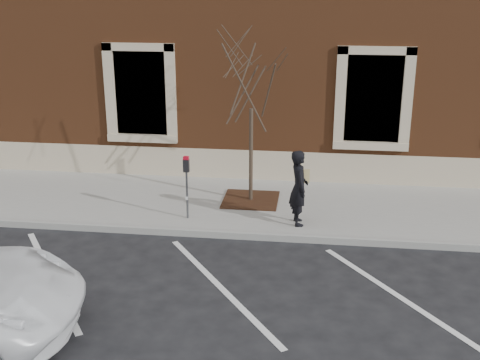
# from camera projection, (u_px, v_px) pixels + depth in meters

# --- Properties ---
(ground) EXTENTS (120.00, 120.00, 0.00)m
(ground) POSITION_uv_depth(u_px,v_px,m) (236.00, 237.00, 12.89)
(ground) COLOR #28282B
(ground) RESTS_ON ground
(sidewalk_near) EXTENTS (40.00, 3.50, 0.15)m
(sidewalk_near) POSITION_uv_depth(u_px,v_px,m) (246.00, 205.00, 14.51)
(sidewalk_near) COLOR #A5A29B
(sidewalk_near) RESTS_ON ground
(curb_near) EXTENTS (40.00, 0.12, 0.15)m
(curb_near) POSITION_uv_depth(u_px,v_px,m) (236.00, 235.00, 12.82)
(curb_near) COLOR #9E9E99
(curb_near) RESTS_ON ground
(parking_stripes) EXTENTS (28.00, 4.40, 0.01)m
(parking_stripes) POSITION_uv_depth(u_px,v_px,m) (220.00, 287.00, 10.82)
(parking_stripes) COLOR silver
(parking_stripes) RESTS_ON ground
(building_civic) EXTENTS (40.00, 8.62, 8.00)m
(building_civic) POSITION_uv_depth(u_px,v_px,m) (269.00, 20.00, 18.87)
(building_civic) COLOR brown
(building_civic) RESTS_ON ground
(man) EXTENTS (0.51, 0.68, 1.67)m
(man) POSITION_uv_depth(u_px,v_px,m) (299.00, 188.00, 12.97)
(man) COLOR black
(man) RESTS_ON sidewalk_near
(parking_meter) EXTENTS (0.13, 0.10, 1.44)m
(parking_meter) POSITION_uv_depth(u_px,v_px,m) (187.00, 176.00, 13.21)
(parking_meter) COLOR #595B60
(parking_meter) RESTS_ON sidewalk_near
(tree_grate) EXTENTS (1.32, 1.32, 0.03)m
(tree_grate) POSITION_uv_depth(u_px,v_px,m) (251.00, 200.00, 14.59)
(tree_grate) COLOR #402714
(tree_grate) RESTS_ON sidewalk_near
(sapling) EXTENTS (2.47, 2.47, 4.12)m
(sapling) POSITION_uv_depth(u_px,v_px,m) (251.00, 82.00, 13.67)
(sapling) COLOR #413627
(sapling) RESTS_ON sidewalk_near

